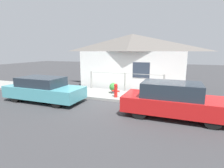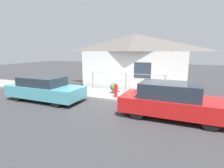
{
  "view_description": "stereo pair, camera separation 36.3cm",
  "coord_description": "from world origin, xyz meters",
  "px_view_note": "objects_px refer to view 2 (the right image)",
  "views": [
    {
      "loc": [
        3.03,
        -8.47,
        2.68
      ],
      "look_at": [
        -0.21,
        0.3,
        0.9
      ],
      "focal_mm": 28.0,
      "sensor_mm": 36.0,
      "label": 1
    },
    {
      "loc": [
        3.37,
        -8.34,
        2.68
      ],
      "look_at": [
        -0.21,
        0.3,
        0.9
      ],
      "focal_mm": 28.0,
      "sensor_mm": 36.0,
      "label": 2
    }
  ],
  "objects_px": {
    "car_right": "(172,101)",
    "fire_hydrant": "(116,90)",
    "car_left": "(45,89)",
    "potted_plant_near_hydrant": "(114,87)"
  },
  "relations": [
    {
      "from": "car_right",
      "to": "potted_plant_near_hydrant",
      "type": "bearing_deg",
      "value": 145.79
    },
    {
      "from": "car_right",
      "to": "fire_hydrant",
      "type": "distance_m",
      "value": 3.47
    },
    {
      "from": "car_left",
      "to": "car_right",
      "type": "xyz_separation_m",
      "value": [
        6.6,
        0.0,
        0.05
      ]
    },
    {
      "from": "car_right",
      "to": "potted_plant_near_hydrant",
      "type": "relative_size",
      "value": 6.49
    },
    {
      "from": "potted_plant_near_hydrant",
      "to": "fire_hydrant",
      "type": "bearing_deg",
      "value": -62.54
    },
    {
      "from": "car_left",
      "to": "car_right",
      "type": "relative_size",
      "value": 1.02
    },
    {
      "from": "car_right",
      "to": "potted_plant_near_hydrant",
      "type": "distance_m",
      "value": 4.25
    },
    {
      "from": "car_right",
      "to": "fire_hydrant",
      "type": "bearing_deg",
      "value": 152.82
    },
    {
      "from": "car_left",
      "to": "fire_hydrant",
      "type": "xyz_separation_m",
      "value": [
        3.54,
        1.63,
        -0.11
      ]
    },
    {
      "from": "car_left",
      "to": "car_right",
      "type": "bearing_deg",
      "value": 0.61
    }
  ]
}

